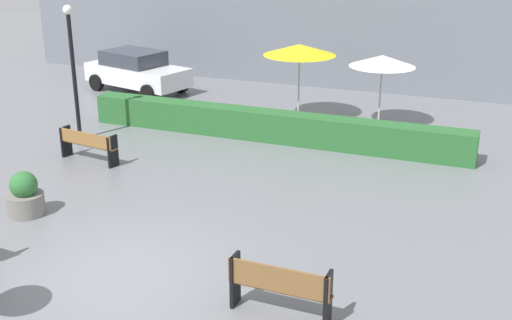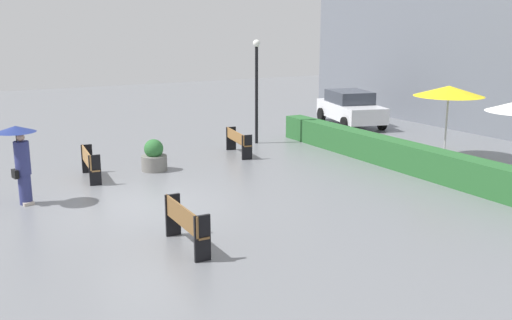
{
  "view_description": "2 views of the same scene",
  "coord_description": "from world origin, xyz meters",
  "px_view_note": "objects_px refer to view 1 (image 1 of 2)",
  "views": [
    {
      "loc": [
        6.22,
        -8.8,
        6.05
      ],
      "look_at": [
        1.27,
        3.75,
        1.12
      ],
      "focal_mm": 44.9,
      "sensor_mm": 36.0,
      "label": 1
    },
    {
      "loc": [
        13.79,
        -4.49,
        4.52
      ],
      "look_at": [
        0.66,
        2.9,
        0.99
      ],
      "focal_mm": 40.58,
      "sensor_mm": 36.0,
      "label": 2
    }
  ],
  "objects_px": {
    "bench_far_left": "(88,143)",
    "parked_car": "(137,71)",
    "lamp_post": "(72,59)",
    "patio_umbrella_white": "(382,61)",
    "patio_umbrella_yellow": "(300,50)",
    "bench_near_right": "(279,286)",
    "planter_pot": "(25,196)"
  },
  "relations": [
    {
      "from": "lamp_post",
      "to": "parked_car",
      "type": "bearing_deg",
      "value": 104.63
    },
    {
      "from": "bench_far_left",
      "to": "parked_car",
      "type": "xyz_separation_m",
      "value": [
        -2.96,
        7.39,
        0.3
      ]
    },
    {
      "from": "bench_near_right",
      "to": "patio_umbrella_white",
      "type": "relative_size",
      "value": 0.75
    },
    {
      "from": "lamp_post",
      "to": "patio_umbrella_white",
      "type": "xyz_separation_m",
      "value": [
        8.17,
        4.53,
        -0.3
      ]
    },
    {
      "from": "patio_umbrella_yellow",
      "to": "patio_umbrella_white",
      "type": "xyz_separation_m",
      "value": [
        2.63,
        0.21,
        -0.21
      ]
    },
    {
      "from": "planter_pot",
      "to": "parked_car",
      "type": "xyz_separation_m",
      "value": [
        -3.71,
        10.77,
        0.38
      ]
    },
    {
      "from": "planter_pot",
      "to": "patio_umbrella_yellow",
      "type": "relative_size",
      "value": 0.4
    },
    {
      "from": "bench_near_right",
      "to": "patio_umbrella_white",
      "type": "bearing_deg",
      "value": 93.08
    },
    {
      "from": "bench_far_left",
      "to": "parked_car",
      "type": "relative_size",
      "value": 0.41
    },
    {
      "from": "bench_near_right",
      "to": "bench_far_left",
      "type": "relative_size",
      "value": 0.94
    },
    {
      "from": "patio_umbrella_yellow",
      "to": "patio_umbrella_white",
      "type": "distance_m",
      "value": 2.65
    },
    {
      "from": "patio_umbrella_yellow",
      "to": "parked_car",
      "type": "xyz_separation_m",
      "value": [
        -7.06,
        1.48,
        -1.52
      ]
    },
    {
      "from": "patio_umbrella_yellow",
      "to": "planter_pot",
      "type": "bearing_deg",
      "value": -109.82
    },
    {
      "from": "patio_umbrella_white",
      "to": "parked_car",
      "type": "distance_m",
      "value": 9.86
    },
    {
      "from": "lamp_post",
      "to": "patio_umbrella_yellow",
      "type": "relative_size",
      "value": 1.58
    },
    {
      "from": "bench_far_left",
      "to": "planter_pot",
      "type": "bearing_deg",
      "value": -77.56
    },
    {
      "from": "lamp_post",
      "to": "patio_umbrella_yellow",
      "type": "distance_m",
      "value": 7.02
    },
    {
      "from": "lamp_post",
      "to": "parked_car",
      "type": "xyz_separation_m",
      "value": [
        -1.51,
        5.8,
        -1.62
      ]
    },
    {
      "from": "patio_umbrella_yellow",
      "to": "patio_umbrella_white",
      "type": "height_order",
      "value": "patio_umbrella_yellow"
    },
    {
      "from": "patio_umbrella_white",
      "to": "parked_car",
      "type": "xyz_separation_m",
      "value": [
        -9.69,
        1.27,
        -1.32
      ]
    },
    {
      "from": "bench_near_right",
      "to": "parked_car",
      "type": "distance_m",
      "value": 16.15
    },
    {
      "from": "planter_pot",
      "to": "patio_umbrella_white",
      "type": "bearing_deg",
      "value": 57.82
    },
    {
      "from": "bench_far_left",
      "to": "parked_car",
      "type": "height_order",
      "value": "parked_car"
    },
    {
      "from": "bench_far_left",
      "to": "lamp_post",
      "type": "bearing_deg",
      "value": 132.42
    },
    {
      "from": "bench_far_left",
      "to": "lamp_post",
      "type": "relative_size",
      "value": 0.47
    },
    {
      "from": "planter_pot",
      "to": "patio_umbrella_white",
      "type": "xyz_separation_m",
      "value": [
        5.98,
        9.5,
        1.7
      ]
    },
    {
      "from": "bench_near_right",
      "to": "bench_far_left",
      "type": "xyz_separation_m",
      "value": [
        -7.32,
        5.06,
        -0.04
      ]
    },
    {
      "from": "lamp_post",
      "to": "patio_umbrella_white",
      "type": "bearing_deg",
      "value": 29.0
    },
    {
      "from": "bench_near_right",
      "to": "parked_car",
      "type": "bearing_deg",
      "value": 129.58
    },
    {
      "from": "lamp_post",
      "to": "planter_pot",
      "type": "bearing_deg",
      "value": -66.16
    },
    {
      "from": "bench_near_right",
      "to": "bench_far_left",
      "type": "bearing_deg",
      "value": 145.38
    },
    {
      "from": "bench_far_left",
      "to": "patio_umbrella_yellow",
      "type": "xyz_separation_m",
      "value": [
        4.09,
        5.9,
        1.82
      ]
    }
  ]
}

